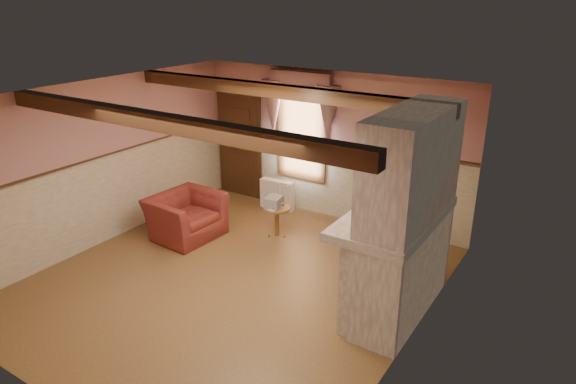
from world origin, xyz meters
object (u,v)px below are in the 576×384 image
Objects in this scene: bowl at (392,213)px; oil_lamp at (406,195)px; armchair at (186,216)px; side_table at (277,221)px; mantel_clock at (416,188)px; radiator at (277,194)px.

oil_lamp is (0.00, 0.47, 0.10)m from bowl.
armchair is at bearing 176.14° from bowl.
mantel_clock reaches higher than side_table.
radiator is (0.65, 1.94, -0.09)m from armchair.
mantel_clock is 0.44m from oil_lamp.
armchair is at bearing -176.97° from oil_lamp.
side_table is 3.05m from bowl.
oil_lamp is at bearing -83.39° from armchair.
radiator is 2.50× the size of oil_lamp.
armchair is 4.08m from oil_lamp.
mantel_clock is at bearing 90.00° from bowl.
radiator is at bearing 123.64° from side_table.
bowl is at bearing -90.27° from armchair.
side_table is 2.29× the size of mantel_clock.
oil_lamp reaches higher than side_table.
armchair is at bearing -170.61° from mantel_clock.
radiator is (-0.69, 1.04, 0.02)m from side_table.
armchair is 1.62m from side_table.
oil_lamp reaches higher than armchair.
bowl is 1.43× the size of mantel_clock.
radiator is at bearing 151.92° from oil_lamp.
radiator is 3.71m from mantel_clock.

